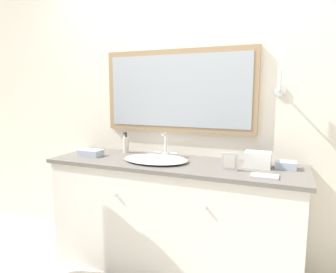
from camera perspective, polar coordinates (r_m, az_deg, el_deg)
wall_back at (r=2.60m, az=3.51°, el=5.18°), size 8.00×0.18×2.55m
vanity_counter at (r=2.49m, az=0.88°, el=-14.83°), size 1.99×0.60×0.89m
sink_basin at (r=2.37m, az=-2.29°, el=-4.27°), size 0.52×0.42×0.20m
soap_bottle at (r=2.72m, az=-7.98°, el=-1.47°), size 0.05×0.05×0.19m
appliance_box at (r=2.27m, az=16.74°, el=-4.24°), size 0.18×0.12×0.11m
picture_frame at (r=2.13m, az=11.67°, el=-4.73°), size 0.11×0.01×0.13m
hand_towel_near_sink at (r=2.66m, az=-14.51°, el=-3.01°), size 0.20×0.12×0.05m
hand_towel_far_corner at (r=2.30m, az=21.50°, el=-5.09°), size 0.14×0.11×0.05m
metal_tray at (r=2.05m, az=17.93°, el=-7.17°), size 0.17×0.10×0.01m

